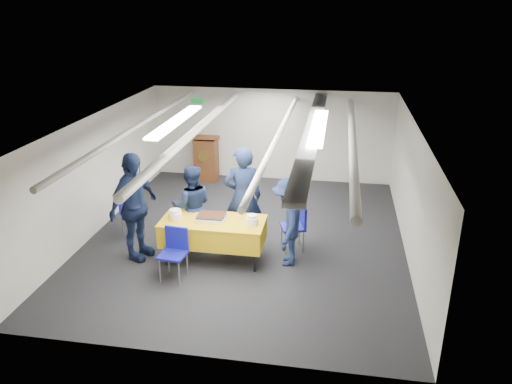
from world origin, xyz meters
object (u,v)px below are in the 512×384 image
serving_table (213,231)px  podium (206,157)px  chair_right (297,222)px  sailor_d (289,222)px  sailor_c (134,207)px  chair_left (131,209)px  sailor_b (192,206)px  sheet_cake (211,217)px  sailor_a (243,197)px  chair_near (175,248)px

serving_table → podium: 4.17m
chair_right → sailor_d: bearing=-100.8°
chair_right → sailor_c: (-2.79, -0.80, 0.45)m
chair_left → sailor_c: sailor_c is taller
serving_table → sailor_b: 0.77m
chair_right → sailor_b: bearing=-175.4°
chair_left → sheet_cake: bearing=-21.7°
podium → sailor_b: 3.55m
sailor_c → podium: bearing=15.0°
chair_left → sailor_d: 3.25m
serving_table → sailor_c: (-1.38, -0.13, 0.42)m
podium → chair_left: (-0.67, -3.23, -0.08)m
chair_left → sailor_b: sailor_b is taller
serving_table → podium: size_ratio=1.45×
sailor_a → sailor_d: (0.91, -0.59, -0.17)m
sheet_cake → sailor_c: 1.36m
sailor_b → sailor_c: size_ratio=0.80×
serving_table → sheet_cake: 0.26m
serving_table → sheet_cake: sheet_cake is taller
serving_table → sailor_a: 0.90m
serving_table → chair_near: size_ratio=2.08×
sailor_b → sailor_d: 1.88m
chair_near → sailor_a: sailor_a is taller
podium → chair_right: podium is taller
serving_table → sailor_b: sailor_b is taller
podium → sailor_c: (-0.19, -4.12, 0.36)m
chair_left → sailor_c: (0.48, -0.90, 0.45)m
sailor_b → sailor_c: 1.08m
sheet_cake → sailor_d: 1.35m
podium → chair_right: size_ratio=1.44×
chair_right → sailor_b: sailor_b is taller
sheet_cake → chair_right: chair_right is taller
serving_table → sailor_a: size_ratio=0.94×
chair_right → sailor_c: sailor_c is taller
sailor_a → sailor_b: sailor_a is taller
sailor_d → chair_right: bearing=168.3°
chair_right → sailor_d: 0.63m
podium → sailor_a: (1.59, -3.30, 0.34)m
podium → chair_near: bearing=-81.5°
podium → sailor_c: 4.14m
sheet_cake → sailor_c: bearing=-172.6°
chair_left → sailor_a: size_ratio=0.45×
sailor_a → sailor_b: 0.96m
podium → chair_left: size_ratio=1.44×
serving_table → sailor_d: bearing=4.8°
chair_right → sailor_b: size_ratio=0.55×
chair_right → serving_table: bearing=-154.7°
sheet_cake → podium: 4.12m
serving_table → chair_right: chair_right is taller
chair_right → sailor_a: bearing=178.5°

